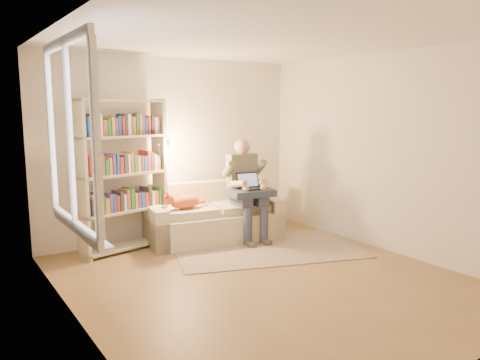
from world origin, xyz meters
TOP-DOWN VIEW (x-y plane):
  - floor at (0.00, 0.00)m, footprint 4.50×4.50m
  - ceiling at (0.00, 0.00)m, footprint 4.00×4.50m
  - wall_left at (-2.00, 0.00)m, footprint 0.02×4.50m
  - wall_right at (2.00, 0.00)m, footprint 0.02×4.50m
  - wall_back at (0.00, 2.25)m, footprint 4.00×0.02m
  - wall_front at (0.00, -2.25)m, footprint 4.00×0.02m
  - window at (-1.95, 0.20)m, footprint 0.12×1.52m
  - sofa at (0.35, 1.71)m, footprint 2.02×1.18m
  - person at (0.77, 1.48)m, footprint 0.51×0.71m
  - cat at (-0.13, 1.67)m, footprint 0.65×0.30m
  - blanket at (0.75, 1.33)m, footprint 0.68×0.60m
  - laptop at (0.75, 1.34)m, footprint 0.37×0.34m
  - bookshelf at (-0.89, 1.90)m, footprint 1.37×0.52m
  - rug at (0.71, 0.87)m, footprint 2.80×2.18m

SIDE VIEW (x-z plane):
  - floor at x=0.00m, z-range 0.00..0.00m
  - rug at x=0.71m, z-range 0.00..0.01m
  - sofa at x=0.35m, z-range -0.11..0.70m
  - cat at x=-0.13m, z-range 0.50..0.73m
  - blanket at x=0.75m, z-range 0.66..0.75m
  - person at x=0.77m, z-range 0.08..1.53m
  - laptop at x=0.75m, z-range 0.68..0.95m
  - bookshelf at x=-0.89m, z-range 0.11..2.11m
  - wall_left at x=-2.00m, z-range 0.00..2.60m
  - wall_right at x=2.00m, z-range 0.00..2.60m
  - wall_back at x=0.00m, z-range 0.00..2.60m
  - wall_front at x=0.00m, z-range 0.00..2.60m
  - window at x=-1.95m, z-range 0.53..2.22m
  - ceiling at x=0.00m, z-range 2.59..2.61m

